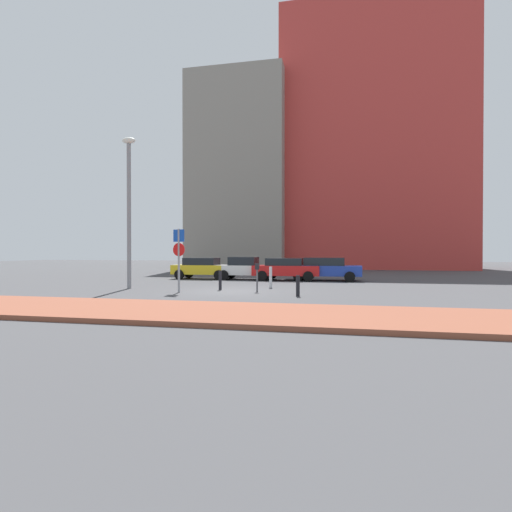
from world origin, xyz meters
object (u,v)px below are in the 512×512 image
traffic_bollard_near (298,286)px  traffic_bollard_far (220,280)px  parking_sign_post (179,252)px  traffic_bollard_mid (271,277)px  parking_meter (257,273)px  parked_car_yellow (203,268)px  parked_car_red (286,268)px  parked_car_white (247,268)px  parked_car_blue (325,268)px  street_lamp (129,200)px

traffic_bollard_near → traffic_bollard_far: traffic_bollard_far is taller
parking_sign_post → traffic_bollard_mid: parking_sign_post is taller
traffic_bollard_near → traffic_bollard_far: (-3.93, 1.97, 0.03)m
parking_sign_post → parking_meter: 3.67m
parked_car_yellow → traffic_bollard_far: bearing=-64.4°
traffic_bollard_near → traffic_bollard_mid: bearing=116.0°
parked_car_yellow → parked_car_red: 5.69m
parked_car_white → parking_meter: parked_car_white is taller
parked_car_blue → traffic_bollard_mid: parked_car_blue is taller
traffic_bollard_near → parking_meter: bearing=142.2°
parking_sign_post → street_lamp: (-3.17, 1.25, 2.58)m
parked_car_yellow → traffic_bollard_far: 8.03m
parked_car_red → traffic_bollard_far: bearing=-107.5°
street_lamp → traffic_bollard_mid: bearing=15.6°
parked_car_white → parked_car_red: size_ratio=0.99×
parked_car_blue → parking_meter: (-2.76, -7.64, 0.07)m
parked_car_yellow → parked_car_red: size_ratio=0.95×
parked_car_red → traffic_bollard_far: size_ratio=4.61×
parked_car_blue → parking_sign_post: parking_sign_post is taller
traffic_bollard_mid → traffic_bollard_far: size_ratio=1.16×
parked_car_red → parking_sign_post: bearing=-113.4°
street_lamp → parking_sign_post: bearing=-21.5°
parking_sign_post → traffic_bollard_near: size_ratio=3.29×
parking_meter → street_lamp: 7.43m
parked_car_yellow → street_lamp: (-1.18, -7.49, 3.62)m
parked_car_red → traffic_bollard_near: bearing=-79.2°
parked_car_yellow → parking_meter: 9.31m
parked_car_white → traffic_bollard_near: (4.31, -9.20, -0.32)m
parked_car_yellow → parked_car_blue: 8.12m
traffic_bollard_far → parked_car_white: bearing=93.0°
parked_car_red → traffic_bollard_mid: (-0.05, -5.39, -0.22)m
parked_car_yellow → traffic_bollard_mid: bearing=-44.8°
street_lamp → traffic_bollard_near: street_lamp is taller
parked_car_yellow → parking_sign_post: size_ratio=1.41×
parking_sign_post → traffic_bollard_far: parking_sign_post is taller
parked_car_blue → street_lamp: (-9.29, -7.52, 3.60)m
parked_car_yellow → traffic_bollard_near: parked_car_yellow is taller
parked_car_white → parking_meter: size_ratio=3.25×
parking_sign_post → traffic_bollard_near: (5.40, -0.46, -1.36)m
parked_car_red → parking_sign_post: size_ratio=1.49×
parking_sign_post → street_lamp: size_ratio=0.38×
traffic_bollard_near → parking_sign_post: bearing=175.1°
parked_car_yellow → street_lamp: size_ratio=0.54×
parked_car_white → parking_meter: (2.27, -7.61, 0.09)m
traffic_bollard_near → traffic_bollard_far: bearing=153.4°
parking_meter → street_lamp: bearing=178.9°
street_lamp → traffic_bollard_mid: size_ratio=6.99×
traffic_bollard_mid → traffic_bollard_far: (-2.16, -1.65, -0.07)m
parked_car_blue → parked_car_yellow: bearing=-179.8°
traffic_bollard_near → street_lamp: bearing=168.7°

